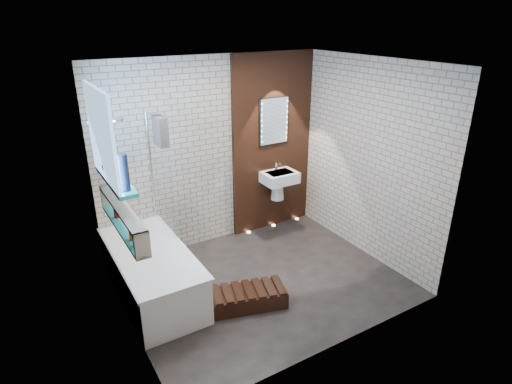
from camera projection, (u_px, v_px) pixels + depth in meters
ground at (262, 282)px, 5.25m from camera, size 3.20×3.20×0.00m
room_shell at (263, 184)px, 4.75m from camera, size 3.24×3.20×2.60m
walnut_panel at (272, 144)px, 6.20m from camera, size 1.30×0.06×2.60m
clerestory_window at (104, 145)px, 4.05m from camera, size 0.18×1.00×0.94m
display_niche at (123, 218)px, 4.18m from camera, size 0.14×1.30×0.26m
bathtub at (152, 273)px, 4.91m from camera, size 0.79×1.74×0.70m
bath_screen at (161, 176)px, 5.05m from camera, size 0.01×0.78×1.40m
towel at (160, 131)px, 4.74m from camera, size 0.10×0.26×0.34m
shower_head at (116, 119)px, 4.61m from camera, size 0.18×0.18×0.02m
washbasin at (279, 181)px, 6.25m from camera, size 0.50×0.36×0.58m
led_mirror at (274, 121)px, 6.04m from camera, size 0.50×0.02×0.70m
walnut_step at (248, 298)px, 4.80m from camera, size 0.91×0.59×0.19m
niche_bottles at (127, 226)px, 4.08m from camera, size 0.06×0.75×0.15m
sill_vases at (115, 167)px, 4.16m from camera, size 0.21×0.60×0.35m
floor_uplights at (274, 225)px, 6.65m from camera, size 0.96×0.06×0.01m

